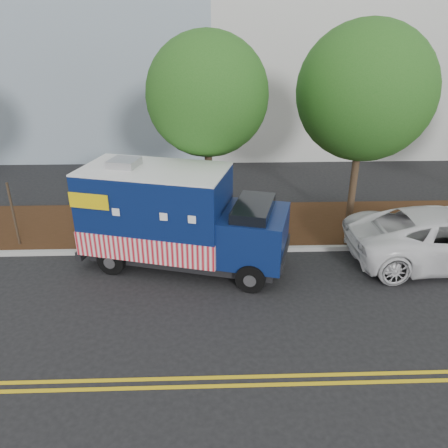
{
  "coord_description": "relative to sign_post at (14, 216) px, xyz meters",
  "views": [
    {
      "loc": [
        1.83,
        -11.77,
        7.06
      ],
      "look_at": [
        2.25,
        0.6,
        1.41
      ],
      "focal_mm": 35.0,
      "sensor_mm": 36.0,
      "label": 1
    }
  ],
  "objects": [
    {
      "name": "white_car",
      "position": [
        14.19,
        -1.44,
        -0.33
      ],
      "size": [
        6.32,
        2.97,
        1.75
      ],
      "primitive_type": "imported",
      "rotation": [
        0.0,
        0.0,
        1.58
      ],
      "color": "silver",
      "rests_on": "ground"
    },
    {
      "name": "centerline_far",
      "position": [
        4.79,
        -6.63,
        -1.19
      ],
      "size": [
        120.0,
        0.1,
        0.01
      ],
      "primitive_type": "cube",
      "color": "gold",
      "rests_on": "ground"
    },
    {
      "name": "ground",
      "position": [
        4.79,
        -1.93,
        -1.2
      ],
      "size": [
        120.0,
        120.0,
        0.0
      ],
      "primitive_type": "plane",
      "color": "black",
      "rests_on": "ground"
    },
    {
      "name": "food_truck",
      "position": [
        5.48,
        -1.23,
        0.33
      ],
      "size": [
        6.79,
        3.93,
        3.38
      ],
      "rotation": [
        0.0,
        0.0,
        -0.27
      ],
      "color": "black",
      "rests_on": "ground"
    },
    {
      "name": "sign_post",
      "position": [
        0.0,
        0.0,
        0.0
      ],
      "size": [
        0.06,
        0.06,
        2.4
      ],
      "primitive_type": "cube",
      "color": "#473828",
      "rests_on": "ground"
    },
    {
      "name": "centerline_near",
      "position": [
        4.79,
        -6.38,
        -1.19
      ],
      "size": [
        120.0,
        0.1,
        0.01
      ],
      "primitive_type": "cube",
      "color": "gold",
      "rests_on": "ground"
    },
    {
      "name": "mulch_strip",
      "position": [
        4.79,
        1.57,
        -1.12
      ],
      "size": [
        120.0,
        4.0,
        0.15
      ],
      "primitive_type": "cube",
      "color": "black",
      "rests_on": "ground"
    },
    {
      "name": "curb",
      "position": [
        4.79,
        -0.53,
        -1.12
      ],
      "size": [
        120.0,
        0.18,
        0.15
      ],
      "primitive_type": "cube",
      "color": "#9E9E99",
      "rests_on": "ground"
    },
    {
      "name": "tree_c",
      "position": [
        11.96,
        1.53,
        3.78
      ],
      "size": [
        4.71,
        4.71,
        7.35
      ],
      "color": "#38281C",
      "rests_on": "ground"
    },
    {
      "name": "tree_b",
      "position": [
        6.58,
        0.85,
        3.8
      ],
      "size": [
        3.99,
        3.99,
        7.01
      ],
      "color": "#38281C",
      "rests_on": "ground"
    }
  ]
}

